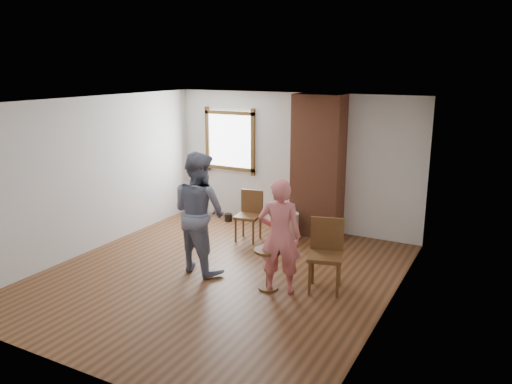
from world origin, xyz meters
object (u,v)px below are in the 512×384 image
side_table (268,262)px  stoneware_crock (288,226)px  dining_chair_left (250,212)px  dining_chair_right (326,250)px  man (199,212)px  person_pink (280,236)px

side_table → stoneware_crock: bearing=106.8°
stoneware_crock → dining_chair_left: size_ratio=0.55×
dining_chair_right → dining_chair_left: bearing=130.8°
dining_chair_left → man: man is taller
dining_chair_left → man: 1.66m
dining_chair_right → man: man is taller
dining_chair_right → man: bearing=173.4°
stoneware_crock → dining_chair_left: (-0.62, -0.32, 0.26)m
stoneware_crock → person_pink: person_pink is taller
dining_chair_right → side_table: dining_chair_right is taller
side_table → man: man is taller
dining_chair_left → person_pink: (1.41, -1.72, 0.31)m
side_table → person_pink: person_pink is taller
man → person_pink: 1.41m
person_pink → stoneware_crock: bearing=-88.4°
stoneware_crock → person_pink: size_ratio=0.30×
stoneware_crock → person_pink: (0.78, -2.03, 0.57)m
side_table → person_pink: size_ratio=0.37×
dining_chair_right → man: (-1.93, -0.29, 0.36)m
dining_chair_right → person_pink: (-0.53, -0.41, 0.25)m
dining_chair_right → side_table: size_ratio=1.68×
dining_chair_left → person_pink: size_ratio=0.55×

